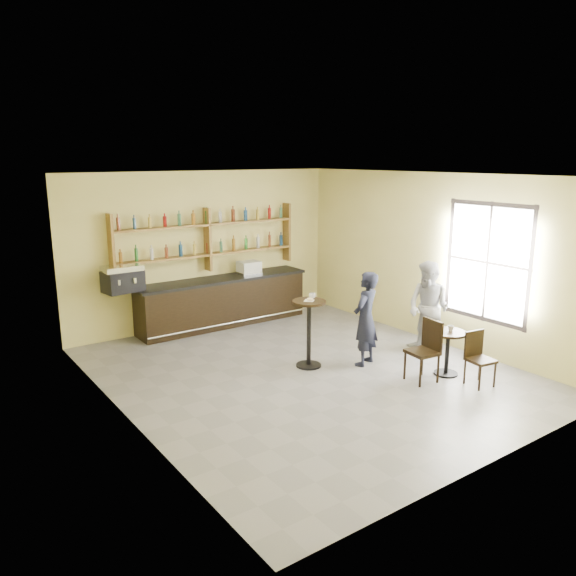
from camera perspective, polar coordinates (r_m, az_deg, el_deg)
floor at (r=9.41m, az=1.86°, el=-8.52°), size 7.00×7.00×0.00m
ceiling at (r=8.74m, az=2.02°, el=11.36°), size 7.00×7.00×0.00m
wall_back at (r=11.86m, az=-8.42°, el=3.97°), size 7.00×0.00×7.00m
wall_front at (r=6.60m, az=20.78°, el=-4.28°), size 7.00×0.00×7.00m
wall_left at (r=7.55m, az=-16.48°, el=-1.81°), size 0.00×7.00×7.00m
wall_right at (r=10.99m, az=14.48°, el=2.95°), size 0.00×7.00×7.00m
window_pane at (r=10.25m, az=19.60°, el=2.44°), size 0.00×2.00×2.00m
window_frame at (r=10.25m, az=19.58°, el=2.44°), size 0.04×1.70×2.10m
shelf_unit at (r=11.71m, az=-8.16°, el=4.90°), size 4.00×0.26×1.40m
liquor_bottles at (r=11.69m, az=-8.19°, el=5.72°), size 3.68×0.10×1.00m
bar_counter at (r=11.87m, az=-6.62°, el=-1.36°), size 3.76×0.73×1.02m
espresso_machine at (r=10.87m, az=-16.44°, el=0.92°), size 0.76×0.55×0.50m
pastry_case at (r=12.04m, az=-4.00°, el=2.07°), size 0.48×0.40×0.28m
pedestal_table at (r=9.46m, az=2.13°, el=-4.67°), size 0.58×0.58×1.15m
napkin at (r=9.30m, az=2.16°, el=-1.28°), size 0.22×0.22×0.00m
donut at (r=9.29m, az=2.25°, el=-1.16°), size 0.13×0.13×0.04m
cup_pedestal at (r=9.45m, az=2.47°, el=-0.79°), size 0.11×0.11×0.09m
man_main at (r=9.57m, az=7.88°, el=-3.11°), size 0.69×0.58×1.62m
cafe_table at (r=9.54m, az=15.86°, el=-6.37°), size 0.74×0.74×0.73m
cup_cafe at (r=9.45m, az=16.21°, el=-3.95°), size 0.12×0.12×0.09m
chair_west at (r=9.12m, az=13.48°, el=-6.28°), size 0.47×0.47×0.99m
chair_south at (r=9.22m, az=18.99°, el=-6.89°), size 0.42×0.42×0.85m
patron_second at (r=10.35m, az=14.07°, el=-1.97°), size 0.69×0.86×1.68m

